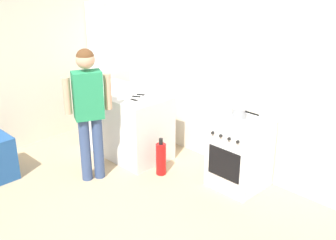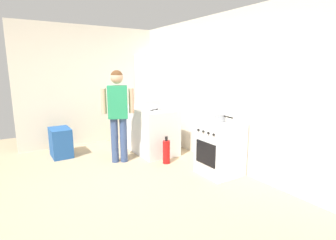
{
  "view_description": "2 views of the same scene",
  "coord_description": "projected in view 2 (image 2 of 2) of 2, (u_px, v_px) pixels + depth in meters",
  "views": [
    {
      "loc": [
        2.97,
        -2.24,
        2.66
      ],
      "look_at": [
        -0.04,
        0.75,
        0.98
      ],
      "focal_mm": 45.0,
      "sensor_mm": 36.0,
      "label": 1
    },
    {
      "loc": [
        3.31,
        -1.29,
        1.7
      ],
      "look_at": [
        0.0,
        0.8,
        0.92
      ],
      "focal_mm": 28.0,
      "sensor_mm": 36.0,
      "label": 2
    }
  ],
  "objects": [
    {
      "name": "recycling_crate_upper",
      "position": [
        60.0,
        135.0,
        5.06
      ],
      "size": [
        0.52,
        0.36,
        0.28
      ],
      "primitive_type": "cube",
      "color": "#235193",
      "rests_on": "recycling_crate_lower"
    },
    {
      "name": "knife_carving",
      "position": [
        163.0,
        109.0,
        5.11
      ],
      "size": [
        0.31,
        0.18,
        0.01
      ],
      "color": "silver",
      "rests_on": "counter_unit"
    },
    {
      "name": "counter_unit",
      "position": [
        149.0,
        129.0,
        5.41
      ],
      "size": [
        1.3,
        0.7,
        0.9
      ],
      "primitive_type": "cube",
      "color": "silver",
      "rests_on": "ground"
    },
    {
      "name": "knife_chef",
      "position": [
        155.0,
        111.0,
        4.89
      ],
      "size": [
        0.31,
        0.07,
        0.01
      ],
      "color": "silver",
      "rests_on": "counter_unit"
    },
    {
      "name": "ground_plane",
      "position": [
        121.0,
        189.0,
        3.75
      ],
      "size": [
        8.0,
        8.0,
        0.0
      ],
      "primitive_type": "plane",
      "color": "tan"
    },
    {
      "name": "person",
      "position": [
        118.0,
        108.0,
        4.64
      ],
      "size": [
        0.32,
        0.53,
        1.66
      ],
      "color": "#384C7A",
      "rests_on": "ground"
    },
    {
      "name": "recycling_crate_lower",
      "position": [
        61.0,
        149.0,
        5.11
      ],
      "size": [
        0.52,
        0.36,
        0.28
      ],
      "primitive_type": "cube",
      "color": "#235193",
      "rests_on": "ground"
    },
    {
      "name": "larder_cabinet",
      "position": [
        148.0,
        97.0,
        6.34
      ],
      "size": [
        0.48,
        0.44,
        2.0
      ],
      "primitive_type": "cube",
      "color": "silver",
      "rests_on": "ground"
    },
    {
      "name": "oven_left",
      "position": [
        220.0,
        149.0,
        4.21
      ],
      "size": [
        0.59,
        0.62,
        0.85
      ],
      "color": "white",
      "rests_on": "ground"
    },
    {
      "name": "fire_extinguisher",
      "position": [
        166.0,
        152.0,
        4.72
      ],
      "size": [
        0.13,
        0.13,
        0.5
      ],
      "color": "red",
      "rests_on": "ground"
    },
    {
      "name": "side_wall_left",
      "position": [
        91.0,
        86.0,
        5.86
      ],
      "size": [
        0.1,
        3.1,
        2.6
      ],
      "primitive_type": "cube",
      "color": "silver",
      "rests_on": "ground"
    },
    {
      "name": "knife_utility",
      "position": [
        152.0,
        109.0,
        5.12
      ],
      "size": [
        0.23,
        0.15,
        0.01
      ],
      "color": "silver",
      "rests_on": "counter_unit"
    },
    {
      "name": "pot",
      "position": [
        220.0,
        118.0,
        4.21
      ],
      "size": [
        0.36,
        0.18,
        0.12
      ],
      "color": "gray",
      "rests_on": "oven_left"
    },
    {
      "name": "back_wall",
      "position": [
        224.0,
        92.0,
        4.52
      ],
      "size": [
        6.0,
        0.1,
        2.6
      ],
      "primitive_type": "cube",
      "color": "silver",
      "rests_on": "ground"
    }
  ]
}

